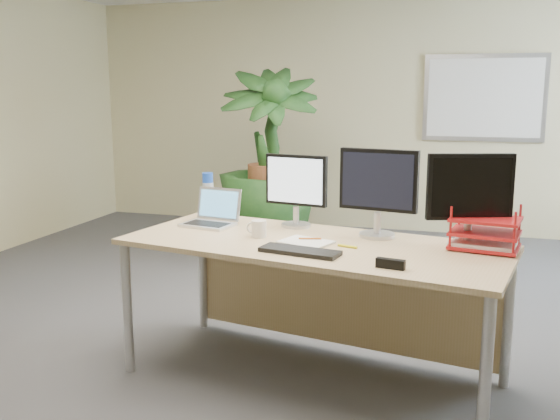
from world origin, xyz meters
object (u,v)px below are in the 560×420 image
(monitor_left, at_px, (296,186))
(laptop, at_px, (213,215))
(desk, at_px, (321,267))
(floor_plant, at_px, (268,183))
(monitor_right, at_px, (378,187))

(monitor_left, distance_m, laptop, 0.56)
(desk, distance_m, floor_plant, 2.53)
(monitor_left, xyz_separation_m, laptop, (-0.52, -0.09, -0.20))
(monitor_right, bearing_deg, floor_plant, 121.95)
(monitor_right, bearing_deg, laptop, 177.88)
(floor_plant, xyz_separation_m, monitor_right, (1.36, -2.18, 0.35))
(desk, distance_m, laptop, 0.79)
(floor_plant, height_order, monitor_right, floor_plant)
(desk, bearing_deg, laptop, 168.12)
(floor_plant, distance_m, monitor_right, 2.59)
(monitor_left, bearing_deg, desk, -47.94)
(monitor_right, bearing_deg, monitor_left, 166.19)
(monitor_left, relative_size, monitor_right, 0.88)
(floor_plant, bearing_deg, monitor_right, -58.05)
(desk, relative_size, laptop, 6.40)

